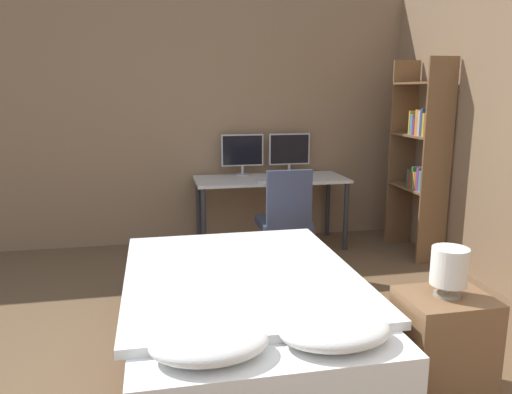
# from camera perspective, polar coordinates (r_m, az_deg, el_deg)

# --- Properties ---
(wall_back) EXTENTS (12.00, 0.06, 2.70)m
(wall_back) POSITION_cam_1_polar(r_m,az_deg,el_deg) (5.53, -3.29, 8.85)
(wall_back) COLOR #8E7051
(wall_back) RESTS_ON ground_plane
(bed) EXTENTS (1.45, 2.09, 0.60)m
(bed) POSITION_cam_1_polar(r_m,az_deg,el_deg) (3.22, -1.33, -13.62)
(bed) COLOR brown
(bed) RESTS_ON ground_plane
(nightstand) EXTENTS (0.47, 0.39, 0.58)m
(nightstand) POSITION_cam_1_polar(r_m,az_deg,el_deg) (3.04, 20.55, -15.55)
(nightstand) COLOR brown
(nightstand) RESTS_ON ground_plane
(bedside_lamp) EXTENTS (0.19, 0.19, 0.27)m
(bedside_lamp) POSITION_cam_1_polar(r_m,az_deg,el_deg) (2.87, 21.22, -7.51)
(bedside_lamp) COLOR gray
(bedside_lamp) RESTS_ON nightstand
(desk) EXTENTS (1.59, 0.66, 0.75)m
(desk) POSITION_cam_1_polar(r_m,az_deg,el_deg) (5.30, 1.69, 1.30)
(desk) COLOR beige
(desk) RESTS_ON ground_plane
(monitor_left) EXTENTS (0.46, 0.16, 0.44)m
(monitor_left) POSITION_cam_1_polar(r_m,az_deg,el_deg) (5.42, -1.56, 5.15)
(monitor_left) COLOR #B7B7BC
(monitor_left) RESTS_ON desk
(monitor_right) EXTENTS (0.46, 0.16, 0.44)m
(monitor_right) POSITION_cam_1_polar(r_m,az_deg,el_deg) (5.53, 3.83, 5.28)
(monitor_right) COLOR #B7B7BC
(monitor_right) RESTS_ON desk
(keyboard) EXTENTS (0.40, 0.13, 0.02)m
(keyboard) POSITION_cam_1_polar(r_m,az_deg,el_deg) (5.07, 2.28, 1.87)
(keyboard) COLOR #B7B7BC
(keyboard) RESTS_ON desk
(computer_mouse) EXTENTS (0.07, 0.05, 0.04)m
(computer_mouse) POSITION_cam_1_polar(r_m,az_deg,el_deg) (5.14, 5.44, 2.08)
(computer_mouse) COLOR #B7B7BC
(computer_mouse) RESTS_ON desk
(office_chair) EXTENTS (0.52, 0.52, 0.97)m
(office_chair) POSITION_cam_1_polar(r_m,az_deg,el_deg) (4.67, 3.29, -3.74)
(office_chair) COLOR black
(office_chair) RESTS_ON ground_plane
(bookshelf) EXTENTS (0.30, 0.71, 1.97)m
(bookshelf) POSITION_cam_1_polar(r_m,az_deg,el_deg) (5.24, 18.48, 5.09)
(bookshelf) COLOR brown
(bookshelf) RESTS_ON ground_plane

